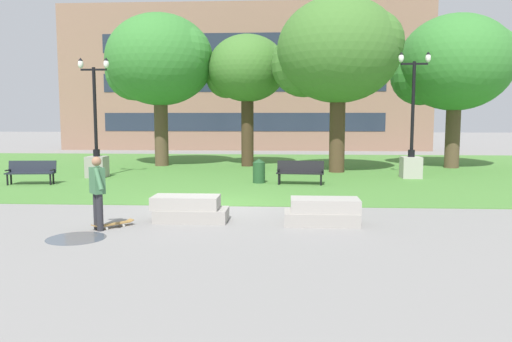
# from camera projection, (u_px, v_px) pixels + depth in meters

# --- Properties ---
(ground_plane) EXTENTS (140.00, 140.00, 0.00)m
(ground_plane) POSITION_uv_depth(u_px,v_px,m) (212.00, 206.00, 14.63)
(ground_plane) COLOR gray
(grass_lawn) EXTENTS (40.00, 20.00, 0.02)m
(grass_lawn) POSITION_uv_depth(u_px,v_px,m) (242.00, 170.00, 24.55)
(grass_lawn) COLOR #4C8438
(grass_lawn) RESTS_ON ground
(concrete_block_center) EXTENTS (1.87, 0.90, 0.64)m
(concrete_block_center) POSITION_uv_depth(u_px,v_px,m) (189.00, 209.00, 12.51)
(concrete_block_center) COLOR #9E9991
(concrete_block_center) RESTS_ON ground
(concrete_block_left) EXTENTS (1.81, 0.90, 0.64)m
(concrete_block_left) POSITION_uv_depth(u_px,v_px,m) (323.00, 212.00, 12.13)
(concrete_block_left) COLOR #9E9991
(concrete_block_left) RESTS_ON ground
(person_skateboarder) EXTENTS (0.68, 1.08, 1.71)m
(person_skateboarder) POSITION_uv_depth(u_px,v_px,m) (97.00, 189.00, 11.44)
(person_skateboarder) COLOR #28282D
(person_skateboarder) RESTS_ON ground
(skateboard) EXTENTS (0.84, 0.88, 0.14)m
(skateboard) POSITION_uv_depth(u_px,v_px,m) (113.00, 224.00, 11.80)
(skateboard) COLOR olive
(skateboard) RESTS_ON ground
(puddle) EXTENTS (1.27, 1.27, 0.01)m
(puddle) POSITION_uv_depth(u_px,v_px,m) (76.00, 238.00, 10.76)
(puddle) COLOR #47515B
(puddle) RESTS_ON ground
(park_bench_near_left) EXTENTS (1.85, 0.73, 0.90)m
(park_bench_near_left) POSITION_uv_depth(u_px,v_px,m) (31.00, 171.00, 19.17)
(park_bench_near_left) COLOR #1E232D
(park_bench_near_left) RESTS_ON grass_lawn
(park_bench_near_right) EXTENTS (1.84, 0.69, 0.90)m
(park_bench_near_right) POSITION_uv_depth(u_px,v_px,m) (300.00, 171.00, 19.17)
(park_bench_near_right) COLOR black
(park_bench_near_right) RESTS_ON grass_lawn
(lamp_post_right) EXTENTS (1.32, 0.80, 5.06)m
(lamp_post_right) POSITION_uv_depth(u_px,v_px,m) (97.00, 153.00, 21.34)
(lamp_post_right) COLOR gray
(lamp_post_right) RESTS_ON grass_lawn
(lamp_post_center) EXTENTS (1.32, 0.80, 5.27)m
(lamp_post_center) POSITION_uv_depth(u_px,v_px,m) (411.00, 153.00, 21.09)
(lamp_post_center) COLOR #ADA89E
(lamp_post_center) RESTS_ON grass_lawn
(tree_far_right) EXTENTS (5.85, 5.58, 7.91)m
(tree_far_right) POSITION_uv_depth(u_px,v_px,m) (159.00, 61.00, 26.00)
(tree_far_right) COLOR brown
(tree_far_right) RESTS_ON grass_lawn
(tree_near_right) EXTENTS (5.94, 5.66, 8.03)m
(tree_near_right) POSITION_uv_depth(u_px,v_px,m) (337.00, 52.00, 22.89)
(tree_near_right) COLOR #4C3823
(tree_near_right) RESTS_ON grass_lawn
(tree_far_left) EXTENTS (5.89, 5.61, 7.66)m
(tree_far_left) POSITION_uv_depth(u_px,v_px,m) (454.00, 64.00, 24.89)
(tree_far_left) COLOR brown
(tree_far_left) RESTS_ON grass_lawn
(tree_near_left) EXTENTS (4.27, 4.07, 6.82)m
(tree_near_left) POSITION_uv_depth(u_px,v_px,m) (246.00, 70.00, 25.82)
(tree_near_left) COLOR #42301E
(tree_near_left) RESTS_ON grass_lawn
(trash_bin) EXTENTS (0.49, 0.49, 0.96)m
(trash_bin) POSITION_uv_depth(u_px,v_px,m) (259.00, 171.00, 19.58)
(trash_bin) COLOR #234C28
(trash_bin) RESTS_ON grass_lawn
(building_facade_distant) EXTENTS (28.81, 1.03, 11.25)m
(building_facade_distant) POSITION_uv_depth(u_px,v_px,m) (243.00, 77.00, 38.40)
(building_facade_distant) COLOR #8E6B56
(building_facade_distant) RESTS_ON ground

